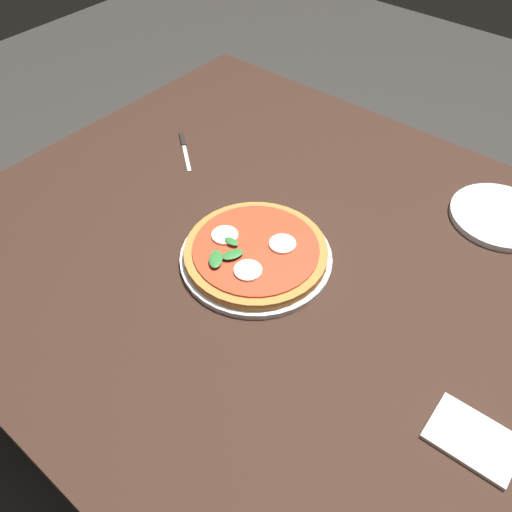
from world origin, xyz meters
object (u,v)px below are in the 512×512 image
at_px(dining_table, 310,294).
at_px(plate_white, 500,216).
at_px(napkin, 473,439).
at_px(pizza, 256,251).
at_px(serving_tray, 256,257).
at_px(knife, 184,146).

relative_size(dining_table, plate_white, 7.17).
bearing_deg(dining_table, napkin, 161.18).
bearing_deg(dining_table, pizza, 27.40).
bearing_deg(plate_white, serving_tray, 52.70).
relative_size(dining_table, napkin, 11.49).
height_order(serving_tray, pizza, pizza).
xyz_separation_m(serving_tray, knife, (0.38, -0.18, -0.00)).
bearing_deg(napkin, serving_tray, -9.30).
height_order(plate_white, napkin, plate_white).
bearing_deg(serving_tray, pizza, 56.80).
bearing_deg(knife, pizza, 154.43).
bearing_deg(serving_tray, plate_white, -127.30).
bearing_deg(pizza, plate_white, -127.29).
xyz_separation_m(dining_table, pizza, (0.10, 0.05, 0.10)).
xyz_separation_m(dining_table, serving_tray, (0.10, 0.05, 0.09)).
bearing_deg(pizza, napkin, 170.80).
height_order(serving_tray, knife, serving_tray).
relative_size(plate_white, napkin, 1.60).
relative_size(napkin, knife, 0.97).
xyz_separation_m(serving_tray, pizza, (0.00, 0.00, 0.02)).
bearing_deg(knife, serving_tray, 154.54).
distance_m(plate_white, knife, 0.75).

